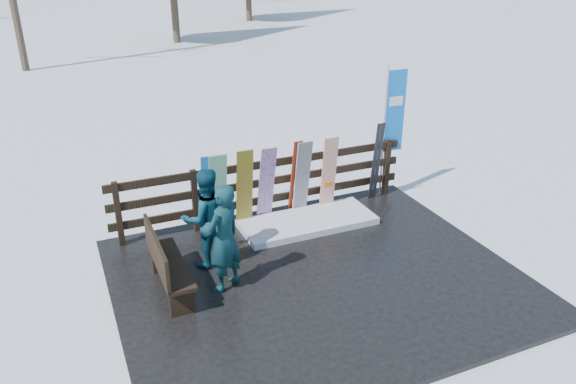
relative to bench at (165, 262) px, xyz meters
name	(u,v)px	position (x,y,z in m)	size (l,w,h in m)	color
ground	(317,281)	(2.20, -0.49, -0.60)	(700.00, 700.00, 0.00)	white
deck	(317,279)	(2.20, -0.49, -0.56)	(6.00, 5.00, 0.08)	black
fence	(265,184)	(2.20, 1.71, 0.14)	(5.60, 0.10, 1.15)	black
snow_patch	(308,222)	(2.78, 1.11, -0.46)	(2.42, 1.00, 0.12)	white
bench	(165,262)	(0.00, 0.00, 0.00)	(0.41, 1.50, 0.97)	black
snowboard_0	(210,195)	(1.11, 1.49, 0.23)	(0.30, 0.03, 1.51)	#2586E9
snowboard_1	(218,193)	(1.25, 1.49, 0.23)	(0.32, 0.03, 1.51)	white
snowboard_2	(244,189)	(1.73, 1.49, 0.23)	(0.30, 0.03, 1.50)	yellow
snowboard_3	(266,185)	(2.14, 1.49, 0.23)	(0.29, 0.03, 1.53)	white
snowboard_4	(302,179)	(2.84, 1.49, 0.23)	(0.28, 0.03, 1.51)	black
snowboard_5	(329,174)	(3.39, 1.49, 0.23)	(0.29, 0.03, 1.49)	white
ski_pair_a	(295,178)	(2.73, 1.56, 0.24)	(0.16, 0.31, 1.51)	#A73314
ski_pair_b	(376,162)	(4.45, 1.56, 0.29)	(0.17, 0.19, 1.60)	black
rental_flag	(392,116)	(4.87, 1.76, 1.09)	(0.45, 0.04, 2.60)	silver
person_front	(224,238)	(0.83, -0.20, 0.31)	(0.60, 0.40, 1.66)	#0F4B40
person_back	(206,218)	(0.78, 0.54, 0.29)	(0.79, 0.61, 1.62)	#0F4054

